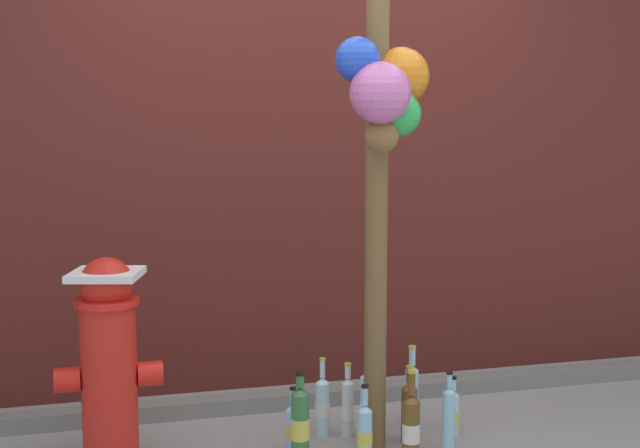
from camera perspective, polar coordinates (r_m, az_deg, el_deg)
building_wall at (r=4.60m, az=-1.39°, el=10.27°), size 10.00×0.20×3.41m
curb_strip at (r=4.37m, az=0.12°, el=-11.67°), size 8.00×0.12×0.08m
memorial_post at (r=3.56m, az=4.29°, el=10.47°), size 0.54×0.42×2.76m
fire_hydrant at (r=3.65m, az=-14.19°, el=-8.72°), size 0.44×0.34×0.88m
bottle_0 at (r=3.71m, az=3.01°, el=-13.84°), size 0.07×0.07×0.32m
bottle_1 at (r=3.88m, az=6.09°, el=-12.51°), size 0.07×0.07×0.35m
bottle_2 at (r=3.93m, az=1.89°, el=-12.30°), size 0.06×0.06×0.34m
bottle_3 at (r=3.75m, az=6.22°, el=-13.38°), size 0.08×0.08×0.37m
bottle_4 at (r=3.94m, az=0.17°, el=-12.24°), size 0.07×0.07×0.36m
bottle_5 at (r=3.79m, az=8.75°, el=-12.88°), size 0.06×0.06×0.36m
bottle_6 at (r=3.89m, az=3.27°, el=-12.26°), size 0.07×0.07×0.43m
bottle_7 at (r=3.64m, az=-1.36°, el=-13.44°), size 0.08×0.08×0.39m
bottle_8 at (r=3.77m, az=-1.85°, el=-13.63°), size 0.07×0.07×0.29m
bottle_9 at (r=4.07m, az=6.26°, el=-11.33°), size 0.06×0.06×0.39m
bottle_10 at (r=4.00m, az=9.03°, el=-12.57°), size 0.06×0.06×0.28m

